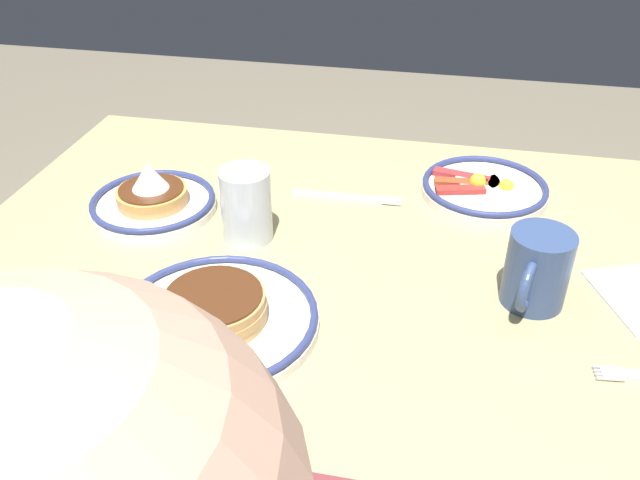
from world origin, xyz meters
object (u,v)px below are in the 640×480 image
plate_center_pancakes (153,199)px  coffee_mug (537,269)px  plate_near_main (484,188)px  fork_near (347,197)px  plate_far_companion (216,316)px  drinking_glass (246,209)px

plate_center_pancakes → coffee_mug: size_ratio=1.74×
plate_near_main → fork_near: size_ratio=1.14×
plate_near_main → fork_near: (0.22, 0.06, -0.01)m
plate_far_companion → coffee_mug: 0.41m
plate_center_pancakes → plate_near_main: bearing=-162.9°
plate_near_main → plate_far_companion: plate_far_companion is taller
plate_near_main → plate_far_companion: size_ratio=0.81×
coffee_mug → drinking_glass: (0.41, -0.07, -0.00)m
plate_near_main → plate_center_pancakes: 0.55m
plate_center_pancakes → fork_near: (-0.30, -0.10, -0.02)m
coffee_mug → fork_near: bearing=-37.9°
coffee_mug → plate_near_main: bearing=-77.7°
plate_near_main → plate_center_pancakes: size_ratio=1.04×
plate_near_main → plate_far_companion: bearing=51.7°
fork_near → plate_center_pancakes: bearing=18.3°
plate_center_pancakes → plate_far_companion: size_ratio=0.78×
plate_near_main → coffee_mug: bearing=102.3°
plate_far_companion → drinking_glass: size_ratio=2.30×
plate_far_companion → drinking_glass: drinking_glass is taller
drinking_glass → fork_near: drinking_glass is taller
plate_far_companion → coffee_mug: bearing=-161.1°
fork_near → plate_near_main: bearing=-164.5°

